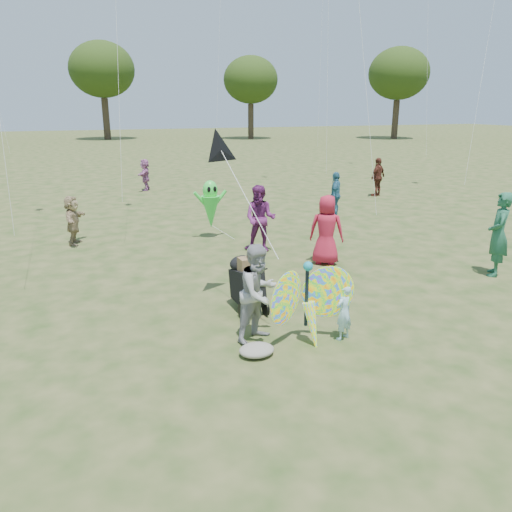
{
  "coord_description": "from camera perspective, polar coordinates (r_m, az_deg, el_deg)",
  "views": [
    {
      "loc": [
        -3.47,
        -6.92,
        3.84
      ],
      "look_at": [
        -0.2,
        1.5,
        1.1
      ],
      "focal_mm": 35.0,
      "sensor_mm": 36.0,
      "label": 1
    }
  ],
  "objects": [
    {
      "name": "jogging_stroller",
      "position": [
        9.6,
        -1.12,
        -2.77
      ],
      "size": [
        0.54,
        1.06,
        1.09
      ],
      "rotation": [
        0.0,
        0.0,
        0.02
      ],
      "color": "black",
      "rests_on": "ground"
    },
    {
      "name": "crowd_h",
      "position": [
        22.68,
        13.75,
        8.77
      ],
      "size": [
        1.06,
        0.78,
        1.67
      ],
      "primitive_type": "imported",
      "rotation": [
        0.0,
        0.0,
        3.58
      ],
      "color": "#51251B",
      "rests_on": "ground"
    },
    {
      "name": "crowd_e",
      "position": [
        13.51,
        0.48,
        4.3
      ],
      "size": [
        1.11,
        1.07,
        1.8
      ],
      "primitive_type": "imported",
      "rotation": [
        0.0,
        0.0,
        5.65
      ],
      "color": "#692360",
      "rests_on": "ground"
    },
    {
      "name": "ground",
      "position": [
        8.65,
        4.91,
        -9.57
      ],
      "size": [
        160.0,
        160.0,
        0.0
      ],
      "primitive_type": "plane",
      "color": "#51592B",
      "rests_on": "ground"
    },
    {
      "name": "butterfly_kite",
      "position": [
        8.29,
        6.07,
        -5.53
      ],
      "size": [
        1.74,
        0.75,
        1.63
      ],
      "color": "red",
      "rests_on": "ground"
    },
    {
      "name": "crowd_j",
      "position": [
        24.14,
        -12.55,
        9.06
      ],
      "size": [
        0.88,
        1.42,
        1.46
      ],
      "primitive_type": "imported",
      "rotation": [
        0.0,
        0.0,
        4.36
      ],
      "color": "#A65F97",
      "rests_on": "ground"
    },
    {
      "name": "grey_bag",
      "position": [
        8.1,
        0.08,
        -10.7
      ],
      "size": [
        0.58,
        0.47,
        0.18
      ],
      "primitive_type": "ellipsoid",
      "color": "gray",
      "rests_on": "ground"
    },
    {
      "name": "delta_kite_rig",
      "position": [
        9.62,
        -3.99,
        11.92
      ],
      "size": [
        0.89,
        2.16,
        2.09
      ],
      "color": "black",
      "rests_on": "ground"
    },
    {
      "name": "crowd_f",
      "position": [
        12.8,
        25.97,
        2.23
      ],
      "size": [
        0.83,
        0.84,
        1.96
      ],
      "primitive_type": "imported",
      "rotation": [
        0.0,
        0.0,
        3.96
      ],
      "color": "#215A40",
      "rests_on": "ground"
    },
    {
      "name": "crowd_d",
      "position": [
        15.16,
        -20.21,
        3.87
      ],
      "size": [
        0.78,
        1.37,
        1.41
      ],
      "primitive_type": "imported",
      "rotation": [
        0.0,
        0.0,
        1.28
      ],
      "color": "tan",
      "rests_on": "ground"
    },
    {
      "name": "crowd_a",
      "position": [
        12.51,
        8.05,
        2.98
      ],
      "size": [
        1.02,
        0.95,
        1.75
      ],
      "primitive_type": "imported",
      "rotation": [
        0.0,
        0.0,
        2.52
      ],
      "color": "#AE1B34",
      "rests_on": "ground"
    },
    {
      "name": "adult_man",
      "position": [
        8.33,
        0.31,
        -4.25
      ],
      "size": [
        1.02,
        0.94,
        1.68
      ],
      "primitive_type": "imported",
      "rotation": [
        0.0,
        0.0,
        0.47
      ],
      "color": "#96959A",
      "rests_on": "ground"
    },
    {
      "name": "child_girl",
      "position": [
        8.59,
        10.02,
        -6.33
      ],
      "size": [
        0.42,
        0.35,
        0.99
      ],
      "primitive_type": "imported",
      "rotation": [
        0.0,
        0.0,
        3.5
      ],
      "color": "#A3D7E7",
      "rests_on": "ground"
    },
    {
      "name": "tree_line",
      "position": [
        52.49,
        -14.23,
        19.68
      ],
      "size": [
        91.78,
        33.6,
        10.79
      ],
      "color": "#3A2D21",
      "rests_on": "ground"
    },
    {
      "name": "alien_kite",
      "position": [
        14.89,
        -5.21,
        5.68
      ],
      "size": [
        1.12,
        0.69,
        1.74
      ],
      "color": "#35E544",
      "rests_on": "ground"
    },
    {
      "name": "crowd_c",
      "position": [
        18.01,
        9.07,
        6.95
      ],
      "size": [
        0.9,
        0.98,
        1.61
      ],
      "primitive_type": "imported",
      "rotation": [
        0.0,
        0.0,
        4.03
      ],
      "color": "teal",
      "rests_on": "ground"
    }
  ]
}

